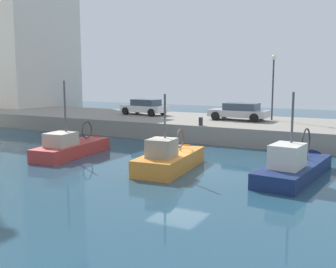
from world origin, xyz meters
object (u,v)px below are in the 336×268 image
parked_car_white (145,107)px  parked_car_silver (239,111)px  fishing_boat_orange (172,166)px  quay_streetlamp (273,76)px  fishing_boat_navy (296,173)px  mooring_bollard_north (201,121)px  fishing_boat_red (75,152)px

parked_car_white → parked_car_silver: parked_car_white is taller
fishing_boat_orange → quay_streetlamp: quay_streetlamp is taller
parked_car_white → quay_streetlamp: 10.92m
parked_car_silver → quay_streetlamp: size_ratio=0.91×
parked_car_white → quay_streetlamp: size_ratio=0.87×
fishing_boat_navy → fishing_boat_orange: bearing=101.0°
parked_car_silver → mooring_bollard_north: size_ratio=7.99×
fishing_boat_navy → parked_car_white: size_ratio=1.64×
parked_car_silver → quay_streetlamp: bearing=-59.6°
fishing_boat_red → mooring_bollard_north: size_ratio=11.53×
fishing_boat_orange → fishing_boat_red: fishing_boat_red is taller
parked_car_white → mooring_bollard_north: size_ratio=7.66×
fishing_boat_navy → quay_streetlamp: quay_streetlamp is taller
fishing_boat_red → parked_car_silver: bearing=-28.1°
fishing_boat_navy → mooring_bollard_north: bearing=49.6°
fishing_boat_red → fishing_boat_navy: fishing_boat_red is taller
fishing_boat_orange → parked_car_white: fishing_boat_orange is taller
parked_car_white → parked_car_silver: bearing=-91.8°
parked_car_white → mooring_bollard_north: 8.60m
fishing_boat_red → parked_car_white: size_ratio=1.51×
parked_car_white → fishing_boat_orange: bearing=-143.6°
fishing_boat_red → parked_car_silver: size_ratio=1.44×
parked_car_silver → fishing_boat_red: bearing=151.9°
parked_car_silver → quay_streetlamp: 3.57m
mooring_bollard_north → parked_car_silver: bearing=-15.7°
fishing_boat_navy → fishing_boat_red: bearing=93.1°
quay_streetlamp → parked_car_white: bearing=95.3°
fishing_boat_red → fishing_boat_navy: bearing=-86.9°
fishing_boat_orange → fishing_boat_navy: (1.11, -5.70, 0.04)m
fishing_boat_navy → parked_car_white: bearing=53.1°
fishing_boat_navy → parked_car_silver: fishing_boat_navy is taller
fishing_boat_navy → mooring_bollard_north: fishing_boat_navy is taller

